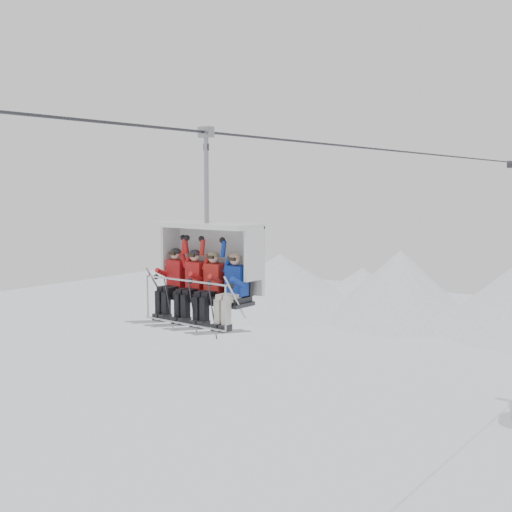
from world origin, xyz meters
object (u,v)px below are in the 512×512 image
Objects in this scene: skier_far_left at (173,280)px; skier_center_left at (193,282)px; skier_center_right at (211,285)px; chairlift_carrier at (211,260)px; skier_far_right at (233,287)px.

skier_far_left is 0.56m from skier_center_left.
skier_far_left and skier_center_right have the same top height.
skier_far_left is 1.09m from skier_center_right.
skier_center_left is 0.52m from skier_center_right.
skier_far_left and skier_center_left have the same top height.
chairlift_carrier is at bearing 50.42° from skier_center_left.
chairlift_carrier is 2.36× the size of skier_center_left.
skier_far_right is at bearing -19.77° from chairlift_carrier.
skier_center_right is at bearing 180.00° from skier_far_right.
skier_far_right is at bearing 0.00° from skier_center_left.
skier_far_left is at bearing 180.00° from skier_far_right.
skier_far_left is at bearing 180.00° from skier_center_left.
skier_center_left is at bearing 180.00° from skier_center_right.
chairlift_carrier reaches higher than skier_far_left.
skier_far_left is (-0.82, -0.30, -0.47)m from chairlift_carrier.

